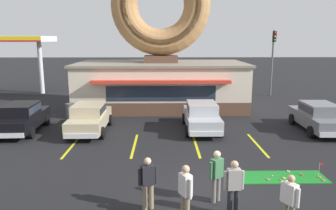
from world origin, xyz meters
The scene contains 28 objects.
ground_plane centered at (0.00, 0.00, 0.00)m, with size 160.00×160.00×0.00m, color black.
donut_shop_building centered at (-1.79, 13.94, 3.74)m, with size 12.30×6.75×10.96m.
putting_mat centered at (2.62, 1.17, 0.01)m, with size 3.53×1.15×0.03m, color #197523.
mini_donut_near_left centered at (4.15, 0.80, 0.05)m, with size 0.13×0.13×0.04m, color #D8667F.
mini_donut_near_right centered at (3.18, 1.64, 0.05)m, with size 0.13×0.13×0.04m, color #E5C666.
mini_donut_mid_left centered at (4.15, 1.10, 0.05)m, with size 0.13×0.13×0.04m, color #D17F47.
mini_donut_mid_centre centered at (3.57, 1.30, 0.05)m, with size 0.13×0.13×0.04m, color brown.
mini_donut_mid_right centered at (2.64, 0.84, 0.05)m, with size 0.13×0.13×0.04m, color #A5724C.
mini_donut_far_left centered at (2.79, 1.02, 0.05)m, with size 0.13×0.13×0.04m, color #E5C666.
mini_donut_far_centre centered at (2.17, 0.91, 0.05)m, with size 0.13×0.13×0.04m, color #D8667F.
golf_ball centered at (2.42, 1.23, 0.05)m, with size 0.04×0.04×0.04m, color white.
putting_flag_pin centered at (4.17, 1.15, 0.44)m, with size 0.13×0.01×0.55m.
car_champagne centered at (-5.71, 7.40, 0.87)m, with size 2.01×4.58×1.60m.
car_grey centered at (6.97, 7.35, 0.87)m, with size 2.09×4.61×1.60m.
car_silver centered at (0.51, 7.64, 0.87)m, with size 1.99×4.57×1.60m.
car_black centered at (-9.44, 7.52, 0.87)m, with size 2.14×4.64×1.60m.
pedestrian_blue_sweater_man centered at (-2.13, -1.04, 0.91)m, with size 0.56×0.36×1.65m.
pedestrian_hooded_kid centered at (1.70, -2.19, 0.87)m, with size 0.40×0.52×1.58m.
pedestrian_leather_jacket_man centered at (0.36, -1.45, 0.94)m, with size 0.59×0.27×1.69m.
pedestrian_clipboard_woman centered at (0.00, -0.60, 0.94)m, with size 0.49×0.42×1.69m.
pedestrian_beanie_man centered at (-1.06, -1.78, 0.95)m, with size 0.39×0.54×1.71m.
trash_bin centered at (-7.69, 10.61, 0.50)m, with size 0.57×0.57×0.97m.
traffic_light_pole centered at (8.07, 18.79, 3.71)m, with size 0.28×0.47×5.80m.
gas_station_canopy centered at (-16.50, 20.51, 4.86)m, with size 9.00×4.46×5.30m.
parking_stripe_far_left centered at (-6.06, 5.00, 0.00)m, with size 0.12×3.60×0.01m, color yellow.
parking_stripe_left centered at (-3.06, 5.00, 0.00)m, with size 0.12×3.60×0.01m, color yellow.
parking_stripe_mid_left centered at (-0.06, 5.00, 0.00)m, with size 0.12×3.60×0.01m, color yellow.
parking_stripe_centre centered at (2.94, 5.00, 0.00)m, with size 0.12×3.60×0.01m, color yellow.
Camera 1 is at (-1.69, -10.17, 5.10)m, focal length 35.00 mm.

